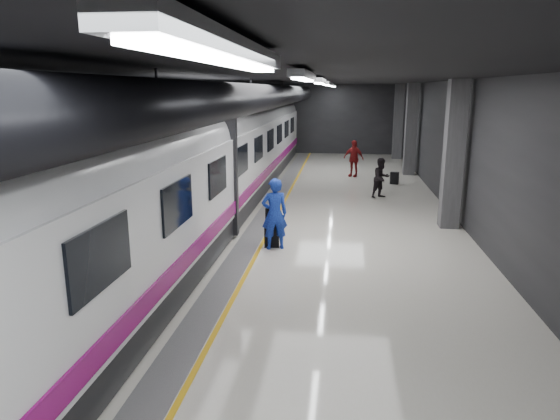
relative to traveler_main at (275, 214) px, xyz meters
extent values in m
plane|color=silver|center=(0.55, 0.85, -0.97)|extent=(40.00, 40.00, 0.00)
cube|color=black|center=(0.55, 0.85, 3.53)|extent=(10.00, 40.00, 0.02)
cube|color=#28282B|center=(0.55, 20.85, 1.28)|extent=(10.00, 0.02, 4.50)
cube|color=#28282B|center=(-4.45, 0.85, 1.28)|extent=(0.02, 40.00, 4.50)
cube|color=#28282B|center=(5.55, 0.85, 1.28)|extent=(0.02, 40.00, 4.50)
cube|color=slate|center=(-0.80, 0.85, -0.96)|extent=(0.65, 39.80, 0.01)
cube|color=yellow|center=(-0.40, 0.85, -0.96)|extent=(0.10, 39.80, 0.01)
cylinder|color=black|center=(-0.75, 0.85, 2.98)|extent=(0.80, 38.00, 0.80)
cube|color=silver|center=(1.15, -10.15, 3.43)|extent=(0.22, 2.60, 0.10)
cube|color=silver|center=(1.15, -5.15, 3.43)|extent=(0.22, 2.60, 0.10)
cube|color=silver|center=(1.15, -0.15, 3.43)|extent=(0.22, 2.60, 0.10)
cube|color=silver|center=(1.15, 4.85, 3.43)|extent=(0.22, 2.60, 0.10)
cube|color=silver|center=(1.15, 9.85, 3.43)|extent=(0.22, 2.60, 0.10)
cube|color=silver|center=(1.15, 14.85, 3.43)|extent=(0.22, 2.60, 0.10)
cube|color=silver|center=(1.15, 18.85, 3.43)|extent=(0.22, 2.60, 0.10)
cube|color=#515154|center=(5.10, 2.85, 1.28)|extent=(0.55, 0.55, 4.50)
cube|color=#515154|center=(5.10, 12.85, 1.28)|extent=(0.55, 0.55, 4.50)
cube|color=#515154|center=(5.10, 18.85, 1.28)|extent=(0.55, 0.55, 4.50)
cube|color=black|center=(-2.70, 0.85, -0.62)|extent=(2.80, 38.00, 0.60)
cube|color=white|center=(-2.70, 0.85, 0.78)|extent=(2.90, 38.00, 2.20)
cylinder|color=white|center=(-2.70, 0.85, 1.73)|extent=(2.80, 38.00, 2.80)
cube|color=#850C65|center=(-1.23, 0.85, -0.02)|extent=(0.04, 38.00, 0.35)
cube|color=black|center=(-2.70, 0.85, 1.03)|extent=(3.05, 0.25, 3.80)
cube|color=black|center=(-1.23, -7.15, 1.18)|extent=(0.05, 1.60, 0.85)
cube|color=black|center=(-1.23, -4.15, 1.18)|extent=(0.05, 1.60, 0.85)
cube|color=black|center=(-1.23, -1.15, 1.18)|extent=(0.05, 1.60, 0.85)
cube|color=black|center=(-1.23, 1.85, 1.18)|extent=(0.05, 1.60, 0.85)
cube|color=black|center=(-1.23, 4.85, 1.18)|extent=(0.05, 1.60, 0.85)
cube|color=black|center=(-1.23, 7.85, 1.18)|extent=(0.05, 1.60, 0.85)
cube|color=black|center=(-1.23, 10.85, 1.18)|extent=(0.05, 1.60, 0.85)
cube|color=black|center=(-1.23, 13.85, 1.18)|extent=(0.05, 1.60, 0.85)
cube|color=black|center=(-1.23, 16.85, 1.18)|extent=(0.05, 1.60, 0.85)
imported|color=blue|center=(0.00, 0.00, 0.00)|extent=(0.82, 0.67, 1.93)
cube|color=black|center=(-0.10, 0.15, -0.64)|extent=(0.43, 0.30, 0.66)
cube|color=black|center=(-0.10, 0.12, -0.09)|extent=(0.33, 0.19, 0.43)
imported|color=black|center=(3.31, 6.99, -0.18)|extent=(0.97, 0.94, 1.58)
imported|color=maroon|center=(2.31, 11.85, -0.07)|extent=(1.13, 0.85, 1.79)
cube|color=black|center=(4.14, 10.05, -0.70)|extent=(0.42, 0.33, 0.54)
camera|label=1|loc=(1.75, -12.78, 3.24)|focal=32.00mm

